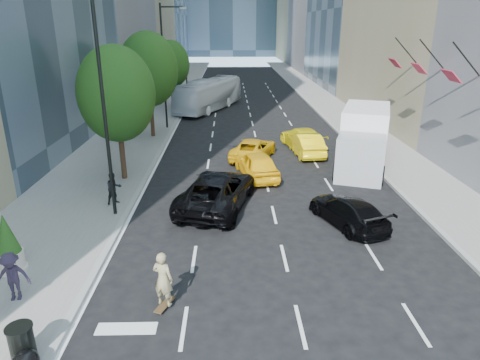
{
  "coord_description": "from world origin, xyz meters",
  "views": [
    {
      "loc": [
        -1.08,
        -14.51,
        8.51
      ],
      "look_at": [
        -0.61,
        4.47,
        1.6
      ],
      "focal_mm": 32.0,
      "sensor_mm": 36.0,
      "label": 1
    }
  ],
  "objects_px": {
    "black_sedan_mercedes": "(348,211)",
    "trash_can": "(22,343)",
    "box_truck": "(364,138)",
    "skateboarder": "(163,283)",
    "black_sedan_lincoln": "(217,191)",
    "planter_shrub": "(8,244)",
    "city_bus": "(209,94)"
  },
  "relations": [
    {
      "from": "black_sedan_lincoln",
      "to": "planter_shrub",
      "type": "bearing_deg",
      "value": 53.13
    },
    {
      "from": "box_truck",
      "to": "planter_shrub",
      "type": "distance_m",
      "value": 20.36
    },
    {
      "from": "skateboarder",
      "to": "trash_can",
      "type": "relative_size",
      "value": 1.94
    },
    {
      "from": "black_sedan_mercedes",
      "to": "box_truck",
      "type": "bearing_deg",
      "value": -130.69
    },
    {
      "from": "black_sedan_mercedes",
      "to": "skateboarder",
      "type": "bearing_deg",
      "value": 18.18
    },
    {
      "from": "box_truck",
      "to": "black_sedan_lincoln",
      "type": "bearing_deg",
      "value": -125.36
    },
    {
      "from": "skateboarder",
      "to": "planter_shrub",
      "type": "distance_m",
      "value": 6.18
    },
    {
      "from": "city_bus",
      "to": "trash_can",
      "type": "relative_size",
      "value": 12.1
    },
    {
      "from": "skateboarder",
      "to": "box_truck",
      "type": "relative_size",
      "value": 0.23
    },
    {
      "from": "planter_shrub",
      "to": "trash_can",
      "type": "bearing_deg",
      "value": -61.62
    },
    {
      "from": "trash_can",
      "to": "city_bus",
      "type": "bearing_deg",
      "value": 84.64
    },
    {
      "from": "black_sedan_lincoln",
      "to": "city_bus",
      "type": "height_order",
      "value": "city_bus"
    },
    {
      "from": "skateboarder",
      "to": "box_truck",
      "type": "bearing_deg",
      "value": -104.33
    },
    {
      "from": "city_bus",
      "to": "black_sedan_mercedes",
      "type": "bearing_deg",
      "value": -52.87
    },
    {
      "from": "black_sedan_lincoln",
      "to": "black_sedan_mercedes",
      "type": "bearing_deg",
      "value": 174.76
    },
    {
      "from": "box_truck",
      "to": "trash_can",
      "type": "xyz_separation_m",
      "value": [
        -13.92,
        -16.6,
        -1.22
      ]
    },
    {
      "from": "skateboarder",
      "to": "black_sedan_lincoln",
      "type": "bearing_deg",
      "value": -78.45
    },
    {
      "from": "skateboarder",
      "to": "trash_can",
      "type": "distance_m",
      "value": 4.1
    },
    {
      "from": "skateboarder",
      "to": "black_sedan_mercedes",
      "type": "bearing_deg",
      "value": -119.48
    },
    {
      "from": "black_sedan_lincoln",
      "to": "box_truck",
      "type": "distance_m",
      "value": 11.08
    },
    {
      "from": "black_sedan_lincoln",
      "to": "planter_shrub",
      "type": "xyz_separation_m",
      "value": [
        -7.26,
        -5.85,
        0.34
      ]
    },
    {
      "from": "skateboarder",
      "to": "black_sedan_lincoln",
      "type": "xyz_separation_m",
      "value": [
        1.47,
        8.0,
        -0.06
      ]
    },
    {
      "from": "black_sedan_lincoln",
      "to": "box_truck",
      "type": "height_order",
      "value": "box_truck"
    },
    {
      "from": "city_bus",
      "to": "box_truck",
      "type": "height_order",
      "value": "box_truck"
    },
    {
      "from": "city_bus",
      "to": "trash_can",
      "type": "bearing_deg",
      "value": -73.01
    },
    {
      "from": "black_sedan_mercedes",
      "to": "trash_can",
      "type": "distance_m",
      "value": 13.55
    },
    {
      "from": "skateboarder",
      "to": "trash_can",
      "type": "xyz_separation_m",
      "value": [
        -3.4,
        -2.28,
        -0.3
      ]
    },
    {
      "from": "city_bus",
      "to": "box_truck",
      "type": "bearing_deg",
      "value": -39.46
    },
    {
      "from": "black_sedan_lincoln",
      "to": "black_sedan_mercedes",
      "type": "xyz_separation_m",
      "value": [
        5.93,
        -2.1,
        -0.21
      ]
    },
    {
      "from": "black_sedan_mercedes",
      "to": "box_truck",
      "type": "height_order",
      "value": "box_truck"
    },
    {
      "from": "black_sedan_mercedes",
      "to": "planter_shrub",
      "type": "bearing_deg",
      "value": -4.51
    },
    {
      "from": "black_sedan_mercedes",
      "to": "planter_shrub",
      "type": "height_order",
      "value": "planter_shrub"
    }
  ]
}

